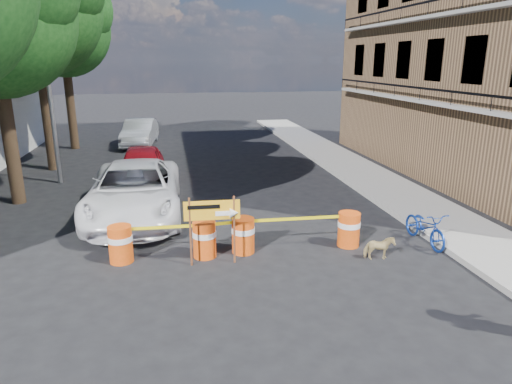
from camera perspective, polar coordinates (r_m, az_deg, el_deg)
name	(u,v)px	position (r m, az deg, el deg)	size (l,w,h in m)	color
ground	(253,279)	(10.24, -0.39, -10.85)	(120.00, 120.00, 0.00)	black
sidewalk_east	(389,189)	(17.50, 16.34, 0.34)	(2.40, 40.00, 0.15)	gray
tree_mid_b	(35,7)	(21.70, -25.88, 20.11)	(5.67, 5.40, 9.62)	#332316
tree_far	(63,28)	(26.53, -22.95, 18.35)	(5.04, 4.80, 8.84)	#332316
streetlamp	(48,68)	(18.98, -24.53, 13.94)	(1.25, 0.18, 8.00)	gray
barrel_far_left	(121,243)	(11.35, -16.58, -6.16)	(0.58, 0.58, 0.90)	#D64E0C
barrel_mid_left	(204,239)	(11.23, -6.47, -5.81)	(0.58, 0.58, 0.90)	#D64E0C
barrel_mid_right	(243,235)	(11.41, -1.62, -5.35)	(0.58, 0.58, 0.90)	#D64E0C
barrel_far_right	(349,229)	(12.03, 11.52, -4.51)	(0.58, 0.58, 0.90)	#D64E0C
detour_sign	(219,216)	(10.55, -4.69, -2.95)	(1.29, 0.25, 1.66)	#592D19
bicycle	(427,212)	(12.61, 20.58, -2.31)	(0.61, 0.93, 1.76)	navy
dog	(379,248)	(11.45, 15.12, -6.79)	(0.32, 0.70, 0.60)	tan
suv_white	(135,191)	(14.39, -14.94, 0.14)	(2.71, 5.87, 1.63)	white
sedan_red	(142,165)	(18.29, -14.09, 3.27)	(1.71, 4.25, 1.45)	maroon
sedan_silver	(140,132)	(26.67, -14.30, 7.23)	(1.56, 4.46, 1.47)	silver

